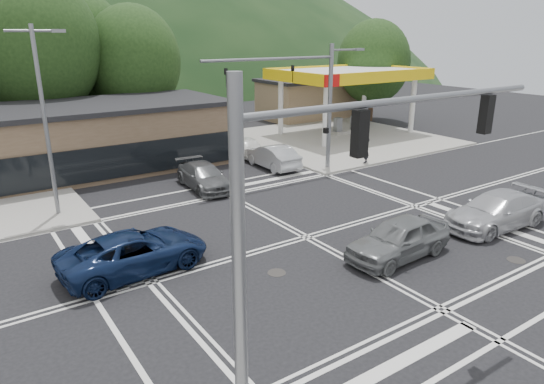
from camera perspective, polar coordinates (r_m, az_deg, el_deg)
ground at (r=21.59m, az=4.08°, el=-5.34°), size 120.00×120.00×0.00m
sidewalk_ne at (r=41.83m, az=7.58°, el=6.28°), size 16.00×16.00×0.15m
gas_station_canopy at (r=43.18m, az=9.00°, el=13.26°), size 12.32×8.34×5.75m
convenience_store at (r=52.25m, az=4.46°, el=10.78°), size 10.00×6.00×3.80m
commercial_row at (r=33.41m, az=-26.11°, el=4.94°), size 24.00×8.00×4.00m
hill_north at (r=106.53m, az=-28.07°, el=11.51°), size 252.00×126.00×140.00m
tree_n_b at (r=39.98m, az=-26.05°, el=15.29°), size 9.00×9.00×12.98m
tree_n_c at (r=41.72m, az=-16.04°, el=14.63°), size 7.60×7.60×10.87m
tree_n_e at (r=44.70m, az=-21.59°, el=15.12°), size 8.40×8.40×11.98m
tree_ne at (r=50.87m, az=11.86°, el=14.73°), size 7.20×7.20×9.99m
streetlight_nw at (r=25.03m, az=-25.12°, el=8.34°), size 2.50×0.25×9.00m
signal_mast_ne at (r=30.75m, az=5.06°, el=11.54°), size 11.65×0.30×8.00m
signal_mast_sw at (r=10.04m, az=4.94°, el=-2.22°), size 9.14×0.28×8.00m
car_blue_west at (r=19.08m, az=-15.87°, el=-6.79°), size 5.75×2.98×1.55m
car_grey_center at (r=20.04m, az=14.68°, el=-5.29°), size 4.90×2.17×1.64m
car_silver_east at (r=24.67m, az=24.87°, el=-2.00°), size 5.65×2.57×1.60m
car_queue_a at (r=32.40m, az=-0.00°, el=4.24°), size 1.78×4.80×1.57m
car_queue_b at (r=35.67m, az=-3.26°, el=5.43°), size 2.27×4.51×1.47m
car_northbound at (r=28.31m, az=-8.02°, el=1.84°), size 2.32×5.03×1.43m
pedestrian at (r=33.62m, az=10.99°, el=4.81°), size 0.75×0.68×1.71m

